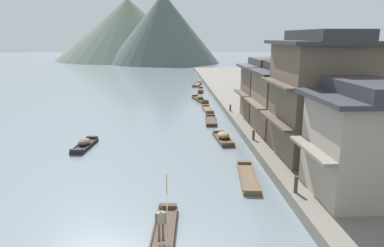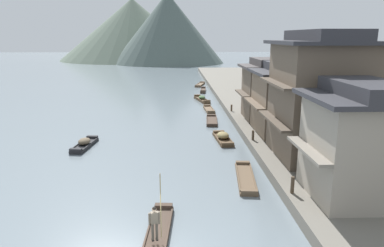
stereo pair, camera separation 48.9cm
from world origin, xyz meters
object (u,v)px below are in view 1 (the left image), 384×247
Objects in this scene: boat_moored_nearest at (85,144)px; boat_midriver_upstream at (211,121)px; mooring_post_dock_mid at (253,135)px; mooring_post_dock_far at (230,108)px; boat_midriver_drifting at (223,137)px; boat_crossing_west at (208,110)px; mooring_post_dock_near at (296,184)px; boatman_person at (161,219)px; boat_moored_third at (248,177)px; boat_foreground_poled at (164,234)px; boat_upstream_distant at (197,85)px; house_waterfront_nearest at (366,141)px; boat_moored_far at (201,90)px; boat_moored_second at (200,99)px; house_waterfront_tall at (285,98)px; house_waterfront_second at (320,96)px; house_waterfront_narrow at (265,89)px.

boat_midriver_upstream is (11.53, 8.54, -0.16)m from boat_moored_nearest.
boat_moored_nearest is at bearing 176.10° from mooring_post_dock_mid.
mooring_post_dock_far is at bearing 37.61° from boat_moored_nearest.
boat_midriver_drifting reaches higher than boat_crossing_west.
mooring_post_dock_near is at bearing -90.00° from mooring_post_dock_mid.
boatman_person is 0.57× the size of boat_moored_third.
boat_upstream_distant is at bearing 84.15° from boat_foreground_poled.
house_waterfront_nearest is (10.54, 2.38, 3.59)m from boat_foreground_poled.
boat_moored_third reaches higher than boat_midriver_upstream.
boat_foreground_poled is at bearing -158.32° from mooring_post_dock_near.
boatman_person reaches higher than boat_midriver_drifting.
boat_midriver_upstream is (-0.29, 7.20, -0.17)m from boat_midriver_drifting.
boat_midriver_drifting is 3.27m from mooring_post_dock_mid.
boat_moored_second is at bearing -95.25° from boat_moored_far.
boat_foreground_poled is 25.90m from mooring_post_dock_far.
house_waterfront_nearest is at bearing -81.48° from mooring_post_dock_far.
boat_moored_far is (0.03, 37.98, 0.06)m from boat_moored_third.
house_waterfront_nearest and house_waterfront_tall have the same top height.
boat_midriver_drifting is (-0.34, 8.91, 0.17)m from boat_moored_third.
mooring_post_dock_far is at bearing 42.24° from boat_midriver_upstream.
boat_moored_third is at bearing 116.54° from mooring_post_dock_near.
house_waterfront_tall is at bearing -80.11° from boat_moored_far.
house_waterfront_tall reaches higher than boat_crossing_west.
house_waterfront_nearest is at bearing -84.08° from boat_upstream_distant.
house_waterfront_second is 11.62× the size of mooring_post_dock_far.
boat_midriver_drifting is at bearing 112.99° from house_waterfront_nearest.
house_waterfront_second is 8.15m from mooring_post_dock_near.
house_waterfront_narrow is 6.52× the size of mooring_post_dock_near.
boat_upstream_distant reaches higher than boat_crossing_west.
mooring_post_dock_mid is (2.46, -9.50, 1.00)m from boat_midriver_upstream.
house_waterfront_nearest is at bearing -38.56° from boat_moored_third.
boat_midriver_drifting is 7.20m from boat_midriver_upstream.
boat_crossing_west is at bearing 90.99° from boat_moored_third.
boat_moored_third is at bearing -154.67° from house_waterfront_second.
boat_moored_second is 33.84m from house_waterfront_nearest.
boat_midriver_drifting is (5.00, 15.43, 0.15)m from boat_foreground_poled.
house_waterfront_nearest is at bearing 17.72° from boatman_person.
house_waterfront_nearest is (5.17, -42.13, 3.54)m from boat_moored_far.
boat_moored_second is 1.00× the size of boat_moored_third.
house_waterfront_tall is (5.86, -19.89, 3.44)m from boat_moored_second.
boat_crossing_west is 27.07m from house_waterfront_nearest.
boat_moored_nearest is at bearing 141.24° from mooring_post_dock_near.
house_waterfront_second is at bearing -77.20° from mooring_post_dock_far.
mooring_post_dock_near is (2.63, -32.65, 0.91)m from boat_moored_second.
house_waterfront_narrow reaches higher than mooring_post_dock_mid.
boat_midriver_drifting is (11.82, 1.35, 0.01)m from boat_moored_nearest.
boat_midriver_drifting is 5.28× the size of mooring_post_dock_mid.
boat_midriver_drifting is at bearing 133.35° from mooring_post_dock_mid.
house_waterfront_second reaches higher than mooring_post_dock_near.
boat_moored_second is (11.36, 21.41, -0.00)m from boat_moored_nearest.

